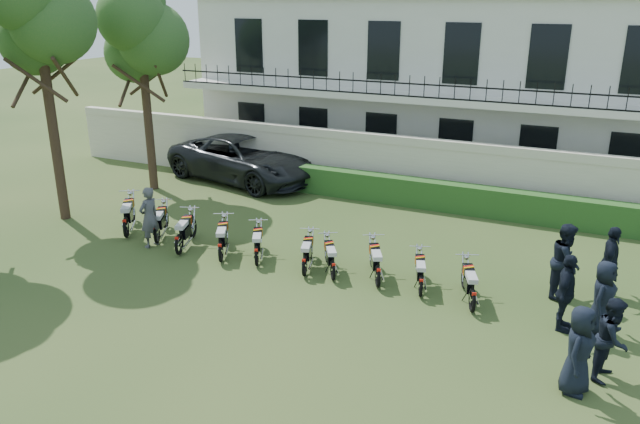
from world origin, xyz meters
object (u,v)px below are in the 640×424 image
Objects in this scene: officer_4 at (566,261)px; inspector at (149,217)px; motorcycle_5 at (305,261)px; officer_1 at (612,339)px; officer_5 at (610,262)px; motorcycle_7 at (378,271)px; officer_3 at (603,298)px; motorcycle_9 at (473,295)px; motorcycle_6 at (333,266)px; motorcycle_0 at (125,222)px; motorcycle_4 at (256,251)px; motorcycle_2 at (179,239)px; officer_0 at (579,350)px; suv at (244,159)px; tree_west_mid at (37,11)px; officer_2 at (566,293)px; motorcycle_3 at (221,247)px; motorcycle_8 at (421,281)px; tree_west_near at (141,31)px; motorcycle_1 at (156,229)px.

inspector is at bearing 104.77° from officer_4.
officer_1 is at bearing -30.76° from motorcycle_5.
officer_5 reaches higher than motorcycle_5.
motorcycle_5 is at bearing 158.37° from motorcycle_7.
officer_3 is 1.82m from officer_4.
officer_3 is at bearing -15.74° from motorcycle_9.
inspector reaches higher than motorcycle_6.
motorcycle_9 is at bearing -34.65° from motorcycle_0.
motorcycle_4 is 2.29m from motorcycle_6.
motorcycle_2 is at bearing 164.91° from motorcycle_5.
officer_0 is at bearing -43.09° from motorcycle_4.
motorcycle_9 is 0.95× the size of inspector.
motorcycle_0 is 1.02× the size of officer_0.
motorcycle_9 is at bearing -111.98° from suv.
tree_west_mid is 1.35× the size of suv.
motorcycle_5 is at bearing 90.44° from officer_1.
officer_1 is (16.79, -2.41, -5.82)m from tree_west_mid.
motorcycle_4 is at bearing 93.54° from officer_2.
motorcycle_9 is at bearing 75.69° from officer_1.
officer_0 reaches higher than motorcycle_3.
officer_5 is at bearing -5.81° from motorcycle_7.
motorcycle_6 is 6.45m from officer_3.
tree_west_mid is 7.18m from inspector.
motorcycle_0 is 13.45m from officer_3.
motorcycle_7 is 1.15m from motorcycle_8.
tree_west_mid is 5.19× the size of motorcycle_5.
officer_3 is (-0.22, 1.79, 0.00)m from officer_1.
officer_3 is 0.95× the size of officer_5.
officer_2 is 1.77m from officer_4.
motorcycle_5 is 0.94× the size of officer_5.
inspector is at bearing 89.95° from officer_0.
motorcycle_1 is (3.78, -4.55, -5.41)m from tree_west_near.
officer_5 is at bearing 7.39° from motorcycle_8.
officer_3 is at bearing -2.15° from tree_west_mid.
motorcycle_5 is (3.93, 0.21, -0.04)m from motorcycle_2.
tree_west_mid is 4.87× the size of officer_5.
motorcycle_3 is 1.06m from motorcycle_4.
motorcycle_3 reaches higher than motorcycle_9.
motorcycle_1 is at bearing 153.04° from motorcycle_7.
motorcycle_8 is at bearing 66.86° from officer_0.
officer_3 reaches higher than motorcycle_0.
inspector reaches higher than motorcycle_8.
motorcycle_3 is at bearing -7.61° from tree_west_mid.
motorcycle_4 is (2.43, 0.26, -0.04)m from motorcycle_2.
motorcycle_5 is at bearing 93.77° from officer_2.
officer_3 is at bearing -17.19° from motorcycle_5.
officer_5 is at bearing -6.70° from motorcycle_2.
inspector reaches higher than officer_2.
motorcycle_0 is 1.06× the size of officer_1.
motorcycle_3 reaches higher than motorcycle_6.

